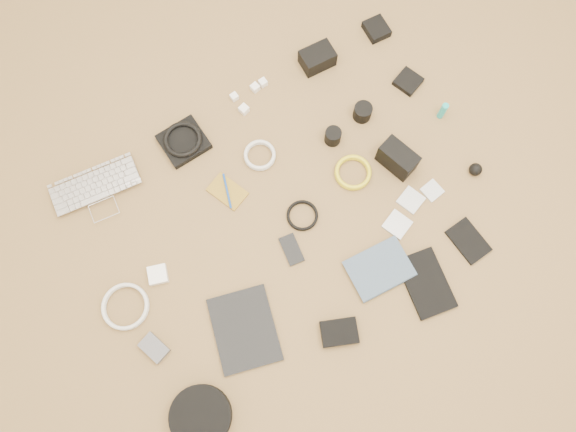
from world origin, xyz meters
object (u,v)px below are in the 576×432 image
headphone_case (201,416)px  paperback (391,289)px  laptop (100,196)px  tablet (245,329)px  dslr_camera (317,58)px  phone (292,250)px

headphone_case → paperback: headphone_case is taller
laptop → paperback: bearing=-42.2°
laptop → tablet: laptop is taller
laptop → headphone_case: headphone_case is taller
dslr_camera → phone: (-0.45, -0.59, -0.03)m
laptop → paperback: laptop is taller
phone → paperback: paperback is taller
dslr_camera → tablet: 1.04m
laptop → headphone_case: (-0.03, -0.84, 0.01)m
phone → headphone_case: size_ratio=0.55×
dslr_camera → headphone_case: (-0.98, -0.92, -0.01)m
phone → paperback: (0.22, -0.29, 0.01)m
laptop → dslr_camera: dslr_camera is taller
phone → dslr_camera: bearing=59.4°
tablet → phone: tablet is taller
headphone_case → tablet: bearing=34.4°
tablet → paperback: size_ratio=1.24×
dslr_camera → tablet: dslr_camera is taller
dslr_camera → tablet: (-0.73, -0.75, -0.03)m
dslr_camera → headphone_case: 1.34m
laptop → phone: bearing=-39.9°
laptop → tablet: bearing=-65.8°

